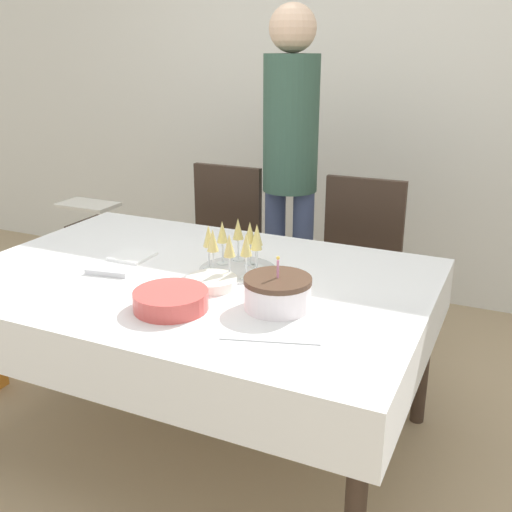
% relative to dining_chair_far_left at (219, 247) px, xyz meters
% --- Properties ---
extents(ground_plane, '(12.00, 12.00, 0.00)m').
position_rel_dining_chair_far_left_xyz_m(ground_plane, '(0.39, -0.92, -0.52)').
color(ground_plane, tan).
extents(wall_back, '(8.00, 0.05, 2.70)m').
position_rel_dining_chair_far_left_xyz_m(wall_back, '(0.39, 1.01, 0.83)').
color(wall_back, silver).
rests_on(wall_back, ground_plane).
extents(dining_table, '(1.75, 1.19, 0.74)m').
position_rel_dining_chair_far_left_xyz_m(dining_table, '(0.39, -0.92, 0.12)').
color(dining_table, white).
rests_on(dining_table, ground_plane).
extents(dining_chair_far_left, '(0.42, 0.42, 0.95)m').
position_rel_dining_chair_far_left_xyz_m(dining_chair_far_left, '(0.00, 0.00, 0.00)').
color(dining_chair_far_left, '#38281E').
rests_on(dining_chair_far_left, ground_plane).
extents(dining_chair_far_right, '(0.43, 0.43, 0.95)m').
position_rel_dining_chair_far_left_xyz_m(dining_chair_far_right, '(0.77, -0.00, 0.00)').
color(dining_chair_far_right, '#38281E').
rests_on(dining_chair_far_right, ground_plane).
extents(birthday_cake, '(0.22, 0.22, 0.18)m').
position_rel_dining_chair_far_left_xyz_m(birthday_cake, '(0.79, -1.06, 0.28)').
color(birthday_cake, white).
rests_on(birthday_cake, dining_table).
extents(champagne_tray, '(0.30, 0.30, 0.18)m').
position_rel_dining_chair_far_left_xyz_m(champagne_tray, '(0.51, -0.81, 0.32)').
color(champagne_tray, silver).
rests_on(champagne_tray, dining_table).
extents(plate_stack_main, '(0.25, 0.25, 0.06)m').
position_rel_dining_chair_far_left_xyz_m(plate_stack_main, '(0.48, -1.22, 0.25)').
color(plate_stack_main, '#CC4C47').
rests_on(plate_stack_main, dining_table).
extents(plate_stack_dessert, '(0.18, 0.18, 0.03)m').
position_rel_dining_chair_far_left_xyz_m(plate_stack_dessert, '(0.51, -0.99, 0.24)').
color(plate_stack_dessert, silver).
rests_on(plate_stack_dessert, dining_table).
extents(cake_knife, '(0.29, 0.11, 0.00)m').
position_rel_dining_chair_far_left_xyz_m(cake_knife, '(0.87, -1.29, 0.22)').
color(cake_knife, silver).
rests_on(cake_knife, dining_table).
extents(fork_pile, '(0.18, 0.09, 0.02)m').
position_rel_dining_chair_far_left_xyz_m(fork_pile, '(0.09, -1.05, 0.23)').
color(fork_pile, silver).
rests_on(fork_pile, dining_table).
extents(napkin_pile, '(0.15, 0.15, 0.01)m').
position_rel_dining_chair_far_left_xyz_m(napkin_pile, '(0.06, -0.85, 0.23)').
color(napkin_pile, white).
rests_on(napkin_pile, dining_table).
extents(person_standing, '(0.28, 0.28, 1.76)m').
position_rel_dining_chair_far_left_xyz_m(person_standing, '(0.37, 0.10, 0.55)').
color(person_standing, '#3F4C72').
rests_on(person_standing, ground_plane).
extents(high_chair, '(0.33, 0.35, 0.71)m').
position_rel_dining_chair_far_left_xyz_m(high_chair, '(-0.79, -0.04, -0.04)').
color(high_chair, '#38281E').
rests_on(high_chair, ground_plane).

